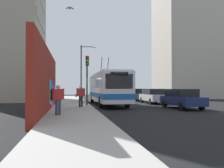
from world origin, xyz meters
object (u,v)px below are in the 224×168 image
Objects in this scene: city_bus at (107,87)px; street_lamp at (83,69)px; parked_car_silver at (153,96)px; pedestrian_at_curb at (81,94)px; parked_car_dark_gray at (137,94)px; parked_car_champagne at (127,93)px; parked_car_navy at (181,98)px; traffic_light at (87,72)px; pedestrian_near_wall at (58,97)px.

street_lamp is (6.07, 2.03, 2.34)m from city_bus.
parked_car_silver is 9.35m from pedestrian_at_curb.
parked_car_dark_gray is 0.69× the size of street_lamp.
parked_car_champagne is (11.55, 0.00, 0.00)m from parked_car_silver.
city_bus is 7.45m from parked_car_navy.
city_bus is at bearing -42.39° from traffic_light.
pedestrian_near_wall is at bearing 155.10° from city_bus.
traffic_light reaches higher than pedestrian_at_curb.
parked_car_navy is 1.09× the size of traffic_light.
pedestrian_at_curb is at bearing -15.73° from pedestrian_near_wall.
parked_car_dark_gray is at bearing -180.00° from parked_car_champagne.
parked_car_dark_gray is 18.81m from pedestrian_near_wall.
city_bus reaches higher than parked_car_champagne.
pedestrian_at_curb is 10.41m from street_lamp.
pedestrian_at_curb reaches higher than parked_car_champagne.
pedestrian_at_curb reaches higher than parked_car_silver.
parked_car_silver is 2.59× the size of pedestrian_at_curb.
street_lamp reaches higher than pedestrian_at_curb.
parked_car_silver and parked_car_dark_gray have the same top height.
city_bus is 4.82m from pedestrian_at_curb.
traffic_light reaches higher than parked_car_dark_gray.
parked_car_navy is 17.79m from parked_car_champagne.
pedestrian_near_wall is at bearing 137.06° from parked_car_silver.
street_lamp is (11.33, 7.23, 3.24)m from parked_car_navy.
street_lamp is at bearing 18.54° from city_bus.
parked_car_dark_gray is (12.30, 0.00, 0.00)m from parked_car_navy.
traffic_light is at bearing 153.71° from parked_car_champagne.
parked_car_navy is 0.98× the size of parked_car_champagne.
city_bus is 2.43× the size of parked_car_dark_gray.
parked_car_dark_gray is 5.49m from parked_car_champagne.
city_bus reaches higher than traffic_light.
pedestrian_at_curb is at bearing 157.81° from traffic_light.
parked_car_champagne is at bearing -22.55° from city_bus.
parked_car_silver is 8.37m from traffic_light.
parked_car_champagne is (12.52, -5.20, -0.90)m from city_bus.
parked_car_navy is 1.06× the size of parked_car_silver.
parked_car_champagne is 2.81× the size of pedestrian_at_curb.
parked_car_silver and parked_car_champagne have the same top height.
parked_car_dark_gray is at bearing -82.36° from street_lamp.
parked_car_champagne is at bearing -23.56° from pedestrian_near_wall.
pedestrian_at_curb reaches higher than parked_car_navy.
city_bus reaches higher than parked_car_navy.
parked_car_dark_gray is 7.98m from street_lamp.
pedestrian_near_wall is at bearing 112.60° from parked_car_navy.
pedestrian_at_curb is at bearing 144.50° from city_bus.
city_bus is at bearing -24.90° from pedestrian_near_wall.
pedestrian_at_curb reaches higher than parked_car_dark_gray.
traffic_light reaches higher than pedestrian_near_wall.
parked_car_champagne is 18.26m from pedestrian_at_curb.
street_lamp is at bearing 32.56° from parked_car_navy.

